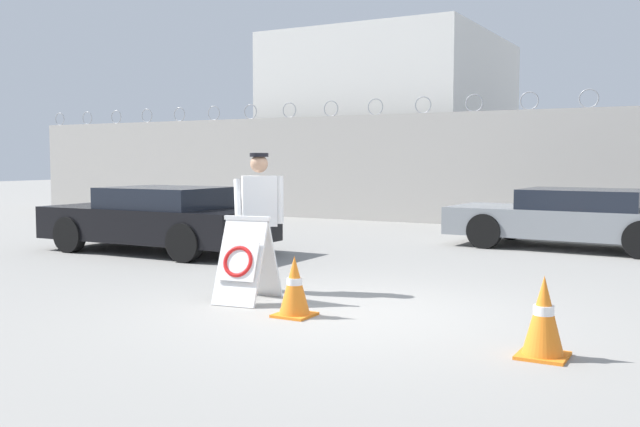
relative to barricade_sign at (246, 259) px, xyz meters
The scene contains 9 objects.
ground_plane 1.58m from the barricade_sign, ahead, with size 90.00×90.00×0.00m, color gray.
perimeter_wall 11.30m from the barricade_sign, 82.38° to the left, with size 36.00×0.30×3.42m.
building_block 16.69m from the barricade_sign, 107.10° to the left, with size 6.70×7.37×5.78m.
barricade_sign is the anchor object (origin of this frame).
security_guard 0.87m from the barricade_sign, 110.37° to the left, with size 0.67×0.49×1.81m.
traffic_cone_near 1.05m from the barricade_sign, 23.57° to the right, with size 0.41×0.41×0.67m.
traffic_cone_mid 3.77m from the barricade_sign, 11.46° to the right, with size 0.42×0.42×0.73m.
parked_car_front_coupe 5.12m from the barricade_sign, 143.49° to the left, with size 4.38×2.02×1.21m.
parked_car_rear_sedan 7.76m from the barricade_sign, 70.75° to the left, with size 4.65×2.13×1.16m.
Camera 1 is at (3.49, -7.06, 1.74)m, focal length 40.00 mm.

